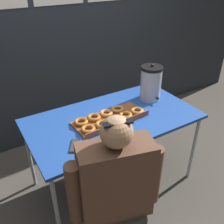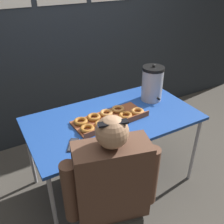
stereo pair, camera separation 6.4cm
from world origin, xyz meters
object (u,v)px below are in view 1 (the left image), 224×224
Objects in this scene: donut_box at (109,118)px; person_seated at (116,200)px; cell_phone at (75,146)px; coffee_urn at (151,83)px.

person_seated is (-0.31, -0.61, -0.22)m from donut_box.
person_seated is at bearing -47.10° from cell_phone.
cell_phone is at bearing -160.08° from donut_box.
donut_box is 0.59m from coffee_urn.
donut_box reaches higher than cell_phone.
cell_phone is at bearing -161.98° from coffee_urn.
coffee_urn is 0.30× the size of person_seated.
coffee_urn is at bearing 10.37° from donut_box.
donut_box is 1.82× the size of coffee_urn.
donut_box is at bearing 54.94° from cell_phone.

